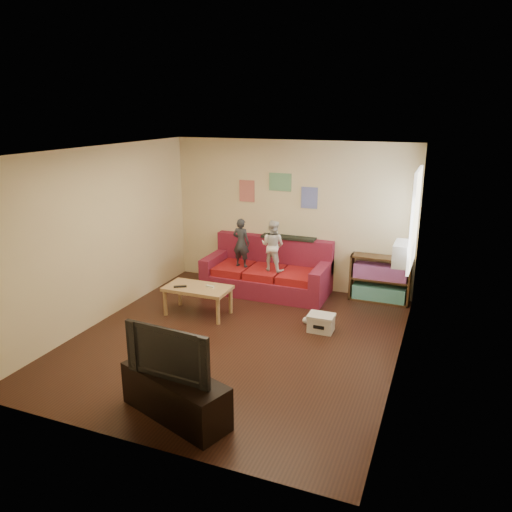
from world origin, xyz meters
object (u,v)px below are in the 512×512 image
at_px(tv_stand, 175,395).
at_px(file_box, 321,323).
at_px(sofa, 268,274).
at_px(child_a, 241,243).
at_px(coffee_table, 198,291).
at_px(television, 173,350).
at_px(child_b, 273,246).
at_px(bookshelf, 380,282).

bearing_deg(tv_stand, file_box, 89.99).
xyz_separation_m(sofa, child_a, (-0.45, -0.18, 0.58)).
distance_m(coffee_table, television, 2.82).
bearing_deg(child_a, coffee_table, 84.35).
bearing_deg(tv_stand, television, 0.00).
height_order(child_b, file_box, child_b).
relative_size(coffee_table, television, 1.03).
relative_size(bookshelf, tv_stand, 0.76).
xyz_separation_m(child_a, coffee_table, (-0.23, -1.26, -0.51)).
distance_m(sofa, television, 4.06).
bearing_deg(bookshelf, child_a, -170.62).
relative_size(child_b, coffee_table, 0.86).
bearing_deg(tv_stand, child_b, 113.12).
relative_size(child_a, television, 0.87).
height_order(sofa, file_box, sofa).
relative_size(child_a, bookshelf, 0.88).
relative_size(sofa, tv_stand, 1.69).
bearing_deg(file_box, coffee_table, -177.05).
height_order(child_a, coffee_table, child_a).
distance_m(sofa, bookshelf, 1.98).
xyz_separation_m(sofa, television, (0.41, -4.01, 0.46)).
distance_m(file_box, tv_stand, 2.84).
xyz_separation_m(child_b, bookshelf, (1.82, 0.40, -0.56)).
height_order(bookshelf, tv_stand, bookshelf).
distance_m(coffee_table, tv_stand, 2.80).
bearing_deg(child_a, bookshelf, -166.06).
relative_size(sofa, coffee_table, 2.13).
bearing_deg(child_b, television, 102.42).
bearing_deg(tv_stand, sofa, 115.04).
relative_size(file_box, tv_stand, 0.29).
bearing_deg(coffee_table, file_box, 2.95).
relative_size(child_a, file_box, 2.29).
bearing_deg(child_a, tv_stand, 107.28).
height_order(child_b, bookshelf, child_b).
xyz_separation_m(child_b, file_box, (1.20, -1.15, -0.79)).
bearing_deg(file_box, bookshelf, 68.08).
bearing_deg(tv_stand, coffee_table, 132.14).
bearing_deg(television, child_a, 107.52).
distance_m(bookshelf, television, 4.53).
bearing_deg(child_a, sofa, -154.13).
height_order(coffee_table, tv_stand, tv_stand).
distance_m(sofa, child_a, 0.76).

